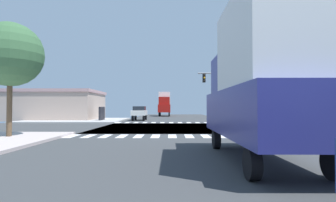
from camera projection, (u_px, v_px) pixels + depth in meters
name	position (u px, v px, depth m)	size (l,w,h in m)	color
ground	(180.00, 128.00, 23.32)	(90.00, 90.00, 0.05)	#373A3C
sidewalk_corner_ne	(276.00, 120.00, 35.23)	(12.00, 12.00, 0.14)	#B2ADA3
sidewalk_corner_nw	(78.00, 120.00, 35.42)	(12.00, 12.00, 0.14)	#ABAAAA
crosswalk_near	(181.00, 136.00, 16.03)	(13.50, 2.00, 0.01)	silver
crosswalk_far	(176.00, 123.00, 30.62)	(13.50, 2.00, 0.01)	silver
traffic_signal_mast	(229.00, 84.00, 30.74)	(6.08, 0.55, 6.04)	gray
street_lamp	(224.00, 88.00, 43.40)	(1.78, 0.32, 8.03)	gray
bank_building	(48.00, 105.00, 37.75)	(15.85, 9.40, 4.09)	#B69E8E
sidewalk_tree	(10.00, 55.00, 14.79)	(3.52, 3.52, 6.39)	brown
sedan_middle_6	(139.00, 112.00, 36.28)	(1.80, 4.30, 1.88)	black
box_truck_outer_1	(260.00, 81.00, 8.58)	(2.40, 7.20, 4.85)	black
box_truck_inner_2	(164.00, 103.00, 54.68)	(2.40, 7.20, 4.85)	black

